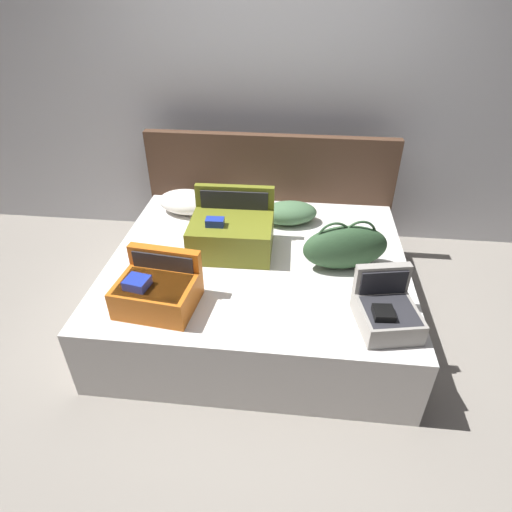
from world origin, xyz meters
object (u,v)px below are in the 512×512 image
at_px(bed, 258,286).
at_px(duffel_bag, 345,247).
at_px(hard_case_large, 232,232).
at_px(pillow_center_head, 187,202).
at_px(hard_case_small, 386,311).
at_px(hard_case_medium, 157,290).
at_px(pillow_near_headboard, 289,213).

height_order(bed, duffel_bag, duffel_bag).
distance_m(bed, hard_case_large, 0.43).
relative_size(hard_case_large, pillow_center_head, 1.20).
xyz_separation_m(hard_case_small, duffel_bag, (-0.19, 0.52, 0.06)).
xyz_separation_m(hard_case_large, pillow_center_head, (-0.44, 0.51, -0.06)).
relative_size(hard_case_medium, hard_case_small, 1.17).
relative_size(hard_case_medium, pillow_center_head, 1.01).
xyz_separation_m(hard_case_large, pillow_near_headboard, (0.37, 0.42, -0.06)).
xyz_separation_m(hard_case_medium, hard_case_small, (1.27, -0.02, -0.02)).
distance_m(pillow_near_headboard, pillow_center_head, 0.81).
distance_m(hard_case_small, duffel_bag, 0.56).
xyz_separation_m(duffel_bag, pillow_center_head, (-1.19, 0.64, -0.07)).
bearing_deg(hard_case_small, bed, 131.97).
height_order(bed, hard_case_small, hard_case_small).
bearing_deg(duffel_bag, hard_case_medium, -155.00).
bearing_deg(pillow_center_head, hard_case_small, -40.03).
bearing_deg(pillow_near_headboard, hard_case_large, -131.54).
relative_size(duffel_bag, pillow_center_head, 1.25).
bearing_deg(pillow_center_head, duffel_bag, -28.21).
relative_size(bed, duffel_bag, 3.40).
bearing_deg(duffel_bag, bed, 175.92).
distance_m(hard_case_medium, pillow_near_headboard, 1.26).
distance_m(hard_case_large, pillow_center_head, 0.67).
xyz_separation_m(duffel_bag, pillow_near_headboard, (-0.38, 0.54, -0.07)).
height_order(hard_case_medium, duffel_bag, duffel_bag).
relative_size(hard_case_small, pillow_center_head, 0.86).
bearing_deg(hard_case_large, pillow_near_headboard, 47.29).
xyz_separation_m(bed, hard_case_small, (0.76, -0.56, 0.33)).
bearing_deg(hard_case_medium, hard_case_small, 5.51).
bearing_deg(duffel_bag, hard_case_large, 170.64).
relative_size(bed, pillow_near_headboard, 4.69).
distance_m(bed, pillow_center_head, 0.92).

